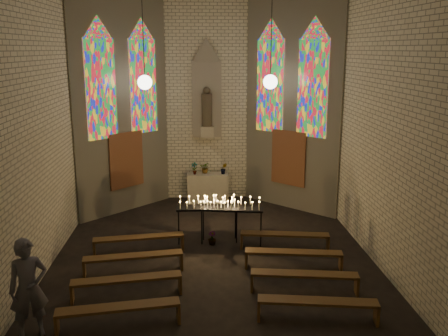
{
  "coord_description": "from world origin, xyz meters",
  "views": [
    {
      "loc": [
        -0.42,
        -11.16,
        5.19
      ],
      "look_at": [
        0.29,
        0.9,
        2.29
      ],
      "focal_mm": 40.0,
      "sensor_mm": 36.0,
      "label": 1
    }
  ],
  "objects_px": {
    "votive_stand_right": "(232,206)",
    "votive_stand_left": "(207,205)",
    "aisle_flower_pot": "(212,238)",
    "visitor": "(28,288)",
    "altar": "(208,188)"
  },
  "relations": [
    {
      "from": "aisle_flower_pot",
      "to": "votive_stand_left",
      "type": "height_order",
      "value": "votive_stand_left"
    },
    {
      "from": "votive_stand_left",
      "to": "aisle_flower_pot",
      "type": "bearing_deg",
      "value": -64.62
    },
    {
      "from": "aisle_flower_pot",
      "to": "votive_stand_left",
      "type": "relative_size",
      "value": 0.22
    },
    {
      "from": "votive_stand_right",
      "to": "aisle_flower_pot",
      "type": "bearing_deg",
      "value": -163.6
    },
    {
      "from": "altar",
      "to": "visitor",
      "type": "bearing_deg",
      "value": -113.2
    },
    {
      "from": "aisle_flower_pot",
      "to": "votive_stand_right",
      "type": "bearing_deg",
      "value": 7.52
    },
    {
      "from": "altar",
      "to": "votive_stand_right",
      "type": "distance_m",
      "value": 3.93
    },
    {
      "from": "votive_stand_left",
      "to": "votive_stand_right",
      "type": "bearing_deg",
      "value": -14.72
    },
    {
      "from": "aisle_flower_pot",
      "to": "votive_stand_left",
      "type": "xyz_separation_m",
      "value": [
        -0.11,
        0.23,
        0.87
      ]
    },
    {
      "from": "votive_stand_left",
      "to": "visitor",
      "type": "bearing_deg",
      "value": -128.16
    },
    {
      "from": "votive_stand_left",
      "to": "votive_stand_right",
      "type": "height_order",
      "value": "votive_stand_right"
    },
    {
      "from": "aisle_flower_pot",
      "to": "visitor",
      "type": "distance_m",
      "value": 5.51
    },
    {
      "from": "votive_stand_right",
      "to": "visitor",
      "type": "bearing_deg",
      "value": -124.41
    },
    {
      "from": "votive_stand_right",
      "to": "votive_stand_left",
      "type": "bearing_deg",
      "value": 175.06
    },
    {
      "from": "votive_stand_right",
      "to": "visitor",
      "type": "xyz_separation_m",
      "value": [
        -4.02,
        -4.27,
        -0.13
      ]
    }
  ]
}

